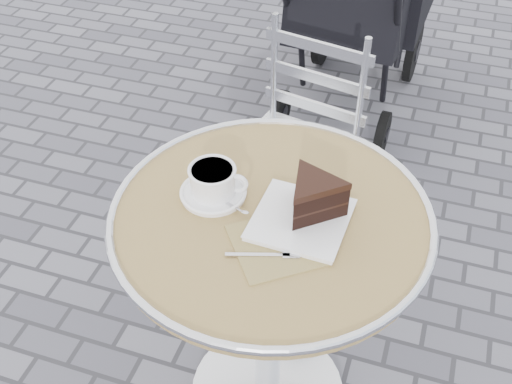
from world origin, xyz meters
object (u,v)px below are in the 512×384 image
(cafe_table, at_px, (270,265))
(bistro_chair, at_px, (305,121))
(cake_plate_set, at_px, (310,202))
(cappuccino_set, at_px, (214,184))

(cafe_table, height_order, bistro_chair, bistro_chair)
(cafe_table, distance_m, bistro_chair, 0.69)
(cake_plate_set, distance_m, bistro_chair, 0.75)
(cake_plate_set, bearing_deg, bistro_chair, 107.20)
(cappuccino_set, bearing_deg, cafe_table, -17.50)
(bistro_chair, bearing_deg, cake_plate_set, -63.71)
(cafe_table, bearing_deg, cake_plate_set, 9.15)
(cake_plate_set, xyz_separation_m, bistro_chair, (-0.18, 0.67, -0.28))
(cafe_table, relative_size, cake_plate_set, 2.33)
(cafe_table, bearing_deg, cappuccino_set, 171.88)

